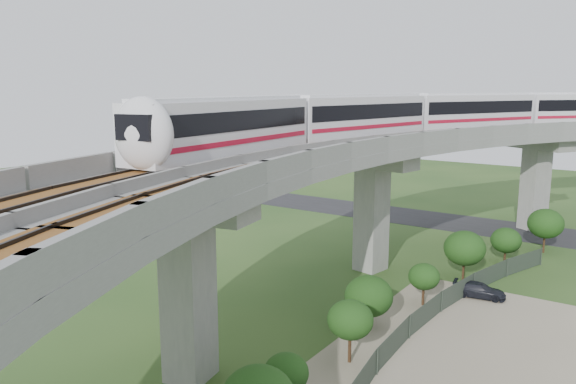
% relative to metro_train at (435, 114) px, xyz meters
% --- Properties ---
extents(ground, '(160.00, 160.00, 0.00)m').
position_rel_metro_train_xyz_m(ground, '(-3.07, -17.82, -12.31)').
color(ground, '#27461C').
rests_on(ground, ground).
extents(dirt_lot, '(18.00, 26.00, 0.04)m').
position_rel_metro_train_xyz_m(dirt_lot, '(10.93, -19.82, -12.29)').
color(dirt_lot, gray).
rests_on(dirt_lot, ground).
extents(asphalt_road, '(60.00, 8.00, 0.03)m').
position_rel_metro_train_xyz_m(asphalt_road, '(-3.07, 12.18, -12.29)').
color(asphalt_road, '#232326').
rests_on(asphalt_road, ground).
extents(viaduct, '(19.58, 73.98, 11.40)m').
position_rel_metro_train_xyz_m(viaduct, '(0.77, -17.82, -3.26)').
color(viaduct, '#99968E').
rests_on(viaduct, ground).
extents(metro_train, '(21.86, 58.46, 3.64)m').
position_rel_metro_train_xyz_m(metro_train, '(0.00, 0.00, 0.00)').
color(metro_train, silver).
rests_on(metro_train, ground).
extents(fence, '(3.87, 38.73, 1.50)m').
position_rel_metro_train_xyz_m(fence, '(6.68, -17.82, -11.56)').
color(fence, '#2D382D').
rests_on(fence, ground).
extents(tree_0, '(3.09, 3.09, 3.99)m').
position_rel_metro_train_xyz_m(tree_0, '(8.68, 5.50, -9.63)').
color(tree_0, '#382314').
rests_on(tree_0, ground).
extents(tree_1, '(2.49, 2.49, 3.06)m').
position_rel_metro_train_xyz_m(tree_1, '(6.54, 0.35, -10.31)').
color(tree_1, '#382314').
rests_on(tree_1, ground).
extents(tree_2, '(3.13, 3.13, 3.86)m').
position_rel_metro_train_xyz_m(tree_2, '(4.90, -5.76, -9.78)').
color(tree_2, '#382314').
rests_on(tree_2, ground).
extents(tree_3, '(2.10, 2.10, 2.95)m').
position_rel_metro_train_xyz_m(tree_3, '(4.21, -12.43, -10.26)').
color(tree_3, '#382314').
rests_on(tree_3, ground).
extents(tree_4, '(2.96, 2.96, 3.35)m').
position_rel_metro_train_xyz_m(tree_4, '(2.74, -17.83, -10.22)').
color(tree_4, '#382314').
rests_on(tree_4, ground).
extents(tree_5, '(2.48, 2.48, 3.52)m').
position_rel_metro_train_xyz_m(tree_5, '(3.85, -22.35, -9.85)').
color(tree_5, '#382314').
rests_on(tree_5, ground).
extents(tree_6, '(2.07, 2.07, 2.86)m').
position_rel_metro_train_xyz_m(tree_6, '(3.69, -28.18, -10.33)').
color(tree_6, '#382314').
rests_on(tree_6, ground).
extents(car_dark, '(3.75, 2.00, 1.03)m').
position_rel_metro_train_xyz_m(car_dark, '(6.97, -8.82, -11.75)').
color(car_dark, black).
rests_on(car_dark, dirt_lot).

